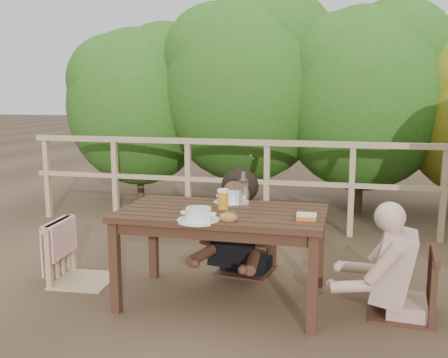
% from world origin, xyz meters
% --- Properties ---
extents(ground, '(60.00, 60.00, 0.00)m').
position_xyz_m(ground, '(0.00, 0.00, 0.00)').
color(ground, brown).
rests_on(ground, ground).
extents(table, '(1.45, 0.82, 0.67)m').
position_xyz_m(table, '(0.00, 0.00, 0.34)').
color(table, '#331D12').
rests_on(table, ground).
extents(chair_left, '(0.50, 0.50, 0.93)m').
position_xyz_m(chair_left, '(-1.18, 0.12, 0.47)').
color(chair_left, tan).
rests_on(chair_left, ground).
extents(chair_far, '(0.50, 0.50, 0.89)m').
position_xyz_m(chair_far, '(0.04, 0.67, 0.45)').
color(chair_far, '#331D12').
rests_on(chair_far, ground).
extents(chair_right, '(0.48, 0.48, 0.88)m').
position_xyz_m(chair_right, '(1.25, 0.09, 0.44)').
color(chair_right, '#331D12').
rests_on(chair_right, ground).
extents(woman, '(0.65, 0.76, 1.38)m').
position_xyz_m(woman, '(0.04, 0.69, 0.69)').
color(woman, black).
rests_on(woman, ground).
extents(diner_right, '(0.68, 0.57, 1.28)m').
position_xyz_m(diner_right, '(1.28, 0.09, 0.64)').
color(diner_right, tan).
rests_on(diner_right, ground).
extents(railing, '(5.60, 0.10, 1.01)m').
position_xyz_m(railing, '(0.00, 2.00, 0.51)').
color(railing, tan).
rests_on(railing, ground).
extents(hedge_row, '(6.60, 1.60, 3.80)m').
position_xyz_m(hedge_row, '(0.40, 3.20, 1.90)').
color(hedge_row, '#254F16').
rests_on(hedge_row, ground).
extents(soup_near, '(0.28, 0.28, 0.09)m').
position_xyz_m(soup_near, '(-0.08, -0.31, 0.72)').
color(soup_near, white).
rests_on(soup_near, table).
extents(soup_far, '(0.27, 0.27, 0.09)m').
position_xyz_m(soup_far, '(-0.00, 0.29, 0.72)').
color(soup_far, white).
rests_on(soup_far, table).
extents(bread_roll, '(0.12, 0.09, 0.07)m').
position_xyz_m(bread_roll, '(0.11, -0.30, 0.71)').
color(bread_roll, '#A87430').
rests_on(bread_roll, table).
extents(beer_glass, '(0.08, 0.08, 0.16)m').
position_xyz_m(beer_glass, '(-0.00, 0.04, 0.75)').
color(beer_glass, orange).
rests_on(beer_glass, table).
extents(bottle, '(0.07, 0.07, 0.28)m').
position_xyz_m(bottle, '(0.13, 0.10, 0.81)').
color(bottle, silver).
rests_on(bottle, table).
extents(tumbler, '(0.07, 0.07, 0.08)m').
position_xyz_m(tumbler, '(0.13, -0.28, 0.71)').
color(tumbler, white).
rests_on(tumbler, table).
extents(butter_tub, '(0.13, 0.10, 0.06)m').
position_xyz_m(butter_tub, '(0.61, -0.15, 0.70)').
color(butter_tub, silver).
rests_on(butter_tub, table).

